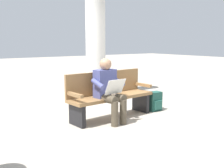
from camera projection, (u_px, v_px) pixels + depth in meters
The scene contains 5 objects.
ground_plane at pixel (112, 118), 5.43m from camera, with size 40.00×40.00×0.00m, color #A89E8E.
bench_near at pixel (109, 94), 5.41m from camera, with size 1.83×0.62×0.90m.
person_seated at pixel (109, 89), 5.08m from camera, with size 0.59×0.60×1.18m.
backpack at pixel (155, 101), 5.96m from camera, with size 0.29×0.23×0.41m.
support_pillar at pixel (95, 23), 7.50m from camera, with size 0.54×0.54×3.94m, color silver.
Camera 1 is at (3.04, 4.29, 1.50)m, focal length 44.46 mm.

